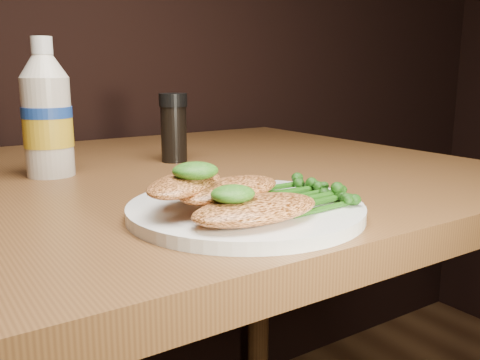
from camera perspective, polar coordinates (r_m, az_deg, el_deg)
plate at (r=0.54m, az=0.61°, el=-3.25°), size 0.24×0.24×0.01m
chicken_front at (r=0.47m, az=1.80°, el=-3.20°), size 0.14×0.08×0.02m
chicken_mid at (r=0.52m, az=-1.06°, el=-1.02°), size 0.14×0.10×0.02m
chicken_back at (r=0.51m, az=-6.03°, el=-0.41°), size 0.13×0.12×0.02m
pesto_front at (r=0.47m, az=-0.80°, el=-1.54°), size 0.05×0.05×0.02m
pesto_back at (r=0.50m, az=-4.94°, el=1.02°), size 0.06×0.05×0.02m
broccolini_bundle at (r=0.54m, az=6.23°, el=-1.54°), size 0.13×0.11×0.02m
mayo_bottle at (r=0.78m, az=-20.50°, el=7.44°), size 0.08×0.08×0.19m
pepper_grinder at (r=0.85m, az=-7.29°, el=5.70°), size 0.05×0.05×0.11m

